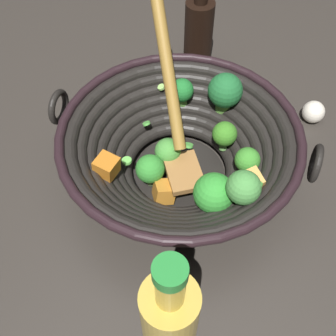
{
  "coord_description": "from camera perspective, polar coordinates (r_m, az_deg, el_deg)",
  "views": [
    {
      "loc": [
        -0.35,
        -0.18,
        0.54
      ],
      "look_at": [
        -0.01,
        0.01,
        0.03
      ],
      "focal_mm": 44.81,
      "sensor_mm": 36.0,
      "label": 1
    }
  ],
  "objects": [
    {
      "name": "ground_plane",
      "position": [
        0.67,
        1.45,
        -1.1
      ],
      "size": [
        4.0,
        4.0,
        0.0
      ],
      "primitive_type": "plane",
      "color": "#332D28"
    },
    {
      "name": "wok",
      "position": [
        0.62,
        1.79,
        2.68
      ],
      "size": [
        0.35,
        0.39,
        0.28
      ],
      "color": "black",
      "rests_on": "ground"
    },
    {
      "name": "soy_sauce_bottle",
      "position": [
        0.83,
        4.18,
        17.97
      ],
      "size": [
        0.05,
        0.05,
        0.18
      ],
      "color": "black",
      "rests_on": "ground"
    },
    {
      "name": "garlic_bulb",
      "position": [
        0.78,
        19.16,
        7.22
      ],
      "size": [
        0.04,
        0.04,
        0.04
      ],
      "primitive_type": "sphere",
      "color": "silver",
      "rests_on": "ground"
    },
    {
      "name": "cooking_oil_bottle",
      "position": [
        0.46,
        0.21,
        -20.94
      ],
      "size": [
        0.06,
        0.06,
        0.25
      ],
      "color": "gold",
      "rests_on": "ground"
    }
  ]
}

